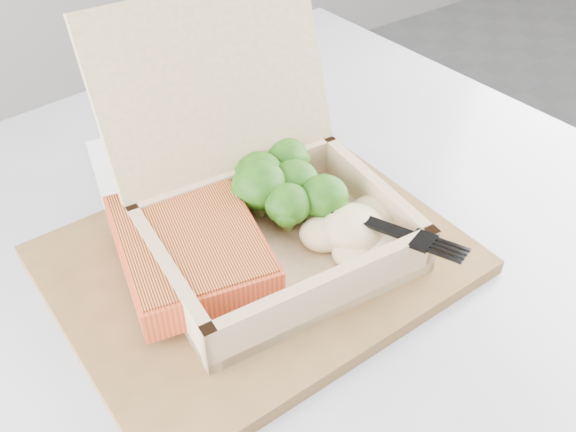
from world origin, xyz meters
TOP-DOWN VIEW (x-y plane):
  - cafe_table at (-0.44, 0.46)m, footprint 0.89×0.89m
  - serving_tray at (-0.44, 0.50)m, footprint 0.33×0.27m
  - takeout_container at (-0.43, 0.52)m, footprint 0.21×0.22m
  - salmon_fillet at (-0.49, 0.52)m, footprint 0.13×0.16m
  - broccoli_pile at (-0.39, 0.53)m, footprint 0.11×0.11m
  - mashed_potatoes at (-0.37, 0.46)m, footprint 0.09×0.08m
  - plastic_fork at (-0.38, 0.49)m, footprint 0.07×0.15m
  - receipt at (-0.48, 0.68)m, footprint 0.10×0.15m

SIDE VIEW (x-z plane):
  - cafe_table at x=-0.44m, z-range 0.18..0.91m
  - receipt at x=-0.48m, z-range 0.73..0.73m
  - serving_tray at x=-0.44m, z-range 0.73..0.75m
  - salmon_fillet at x=-0.49m, z-range 0.76..0.78m
  - mashed_potatoes at x=-0.37m, z-range 0.76..0.79m
  - broccoli_pile at x=-0.39m, z-range 0.76..0.80m
  - plastic_fork at x=-0.38m, z-range 0.77..0.79m
  - takeout_container at x=-0.43m, z-range 0.70..0.88m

